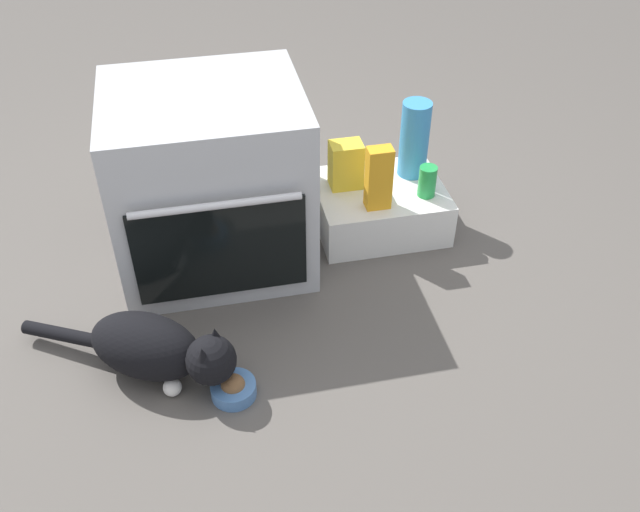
% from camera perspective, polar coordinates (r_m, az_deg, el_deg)
% --- Properties ---
extents(ground, '(8.00, 8.00, 0.00)m').
position_cam_1_polar(ground, '(2.38, -6.51, -5.25)').
color(ground, '#56514C').
extents(oven, '(0.65, 0.62, 0.65)m').
position_cam_1_polar(oven, '(2.47, -8.89, 6.01)').
color(oven, '#B7BABF').
rests_on(oven, ground).
extents(pantry_cabinet, '(0.48, 0.39, 0.18)m').
position_cam_1_polar(pantry_cabinet, '(2.73, 4.81, 4.01)').
color(pantry_cabinet, white).
rests_on(pantry_cabinet, ground).
extents(food_bowl, '(0.14, 0.14, 0.08)m').
position_cam_1_polar(food_bowl, '(2.15, -7.03, -10.60)').
color(food_bowl, '#4C7AB7').
rests_on(food_bowl, ground).
extents(cat, '(0.66, 0.44, 0.22)m').
position_cam_1_polar(cat, '(2.18, -13.14, -7.31)').
color(cat, black).
rests_on(cat, ground).
extents(water_bottle, '(0.11, 0.11, 0.30)m').
position_cam_1_polar(water_bottle, '(2.70, 7.66, 9.37)').
color(water_bottle, '#388CD1').
rests_on(water_bottle, pantry_cabinet).
extents(juice_carton, '(0.09, 0.06, 0.24)m').
position_cam_1_polar(juice_carton, '(2.52, 4.79, 6.31)').
color(juice_carton, orange).
rests_on(juice_carton, pantry_cabinet).
extents(snack_bag, '(0.12, 0.09, 0.18)m').
position_cam_1_polar(snack_bag, '(2.64, 2.11, 7.40)').
color(snack_bag, yellow).
rests_on(snack_bag, pantry_cabinet).
extents(soda_can, '(0.07, 0.07, 0.12)m').
position_cam_1_polar(soda_can, '(2.63, 8.70, 6.01)').
color(soda_can, green).
rests_on(soda_can, pantry_cabinet).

